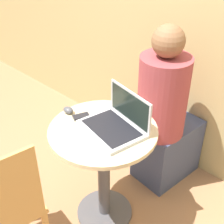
{
  "coord_description": "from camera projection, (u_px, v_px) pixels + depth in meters",
  "views": [
    {
      "loc": [
        1.01,
        -1.0,
        1.77
      ],
      "look_at": [
        0.02,
        0.05,
        0.82
      ],
      "focal_mm": 50.0,
      "sensor_mm": 36.0,
      "label": 1
    }
  ],
  "objects": [
    {
      "name": "chair_empty",
      "position": [
        1.0,
        212.0,
        1.59
      ],
      "size": [
        0.46,
        0.46,
        0.89
      ],
      "color": "tan",
      "rests_on": "ground_plane"
    },
    {
      "name": "cell_phone",
      "position": [
        81.0,
        117.0,
        1.85
      ],
      "size": [
        0.09,
        0.11,
        0.02
      ],
      "color": "black",
      "rests_on": "round_table"
    },
    {
      "name": "computer_mouse",
      "position": [
        68.0,
        110.0,
        1.88
      ],
      "size": [
        0.07,
        0.05,
        0.04
      ],
      "color": "#4C4C51",
      "rests_on": "round_table"
    },
    {
      "name": "person_seated",
      "position": [
        165.0,
        122.0,
        2.18
      ],
      "size": [
        0.36,
        0.52,
        1.21
      ],
      "color": "#3D4766",
      "rests_on": "ground_plane"
    },
    {
      "name": "round_table",
      "position": [
        104.0,
        157.0,
        1.88
      ],
      "size": [
        0.62,
        0.62,
        0.72
      ],
      "color": "#4C4C51",
      "rests_on": "ground_plane"
    },
    {
      "name": "laptop",
      "position": [
        117.0,
        123.0,
        1.74
      ],
      "size": [
        0.4,
        0.33,
        0.21
      ],
      "color": "#B7B7BC",
      "rests_on": "round_table"
    },
    {
      "name": "ground_plane",
      "position": [
        105.0,
        212.0,
        2.15
      ],
      "size": [
        12.0,
        12.0,
        0.0
      ],
      "primitive_type": "plane",
      "color": "#9E704C"
    }
  ]
}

